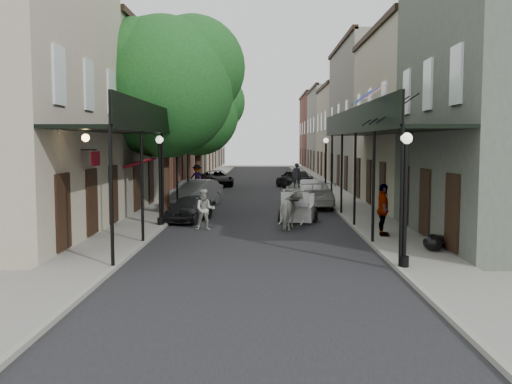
{
  "coord_description": "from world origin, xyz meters",
  "views": [
    {
      "loc": [
        0.2,
        -17.61,
        3.56
      ],
      "look_at": [
        -0.09,
        4.84,
        1.6
      ],
      "focal_mm": 40.0,
      "sensor_mm": 36.0,
      "label": 1
    }
  ],
  "objects_px": {
    "lamppost_right_near": "(405,198)",
    "car_left_mid": "(195,193)",
    "car_right_far": "(294,179)",
    "pedestrian_walking": "(205,210)",
    "carriage": "(299,198)",
    "lamppost_left": "(160,179)",
    "car_left_near": "(189,208)",
    "horse": "(292,210)",
    "pedestrian_sidewalk_left": "(197,178)",
    "pedestrian_sidewalk_right": "(383,210)",
    "car_left_far": "(217,178)",
    "car_right_near": "(307,193)",
    "lamppost_right_far": "(326,167)",
    "tree_far": "(202,111)",
    "tree_near": "(172,81)"
  },
  "relations": [
    {
      "from": "car_left_mid",
      "to": "car_right_near",
      "type": "bearing_deg",
      "value": 14.79
    },
    {
      "from": "carriage",
      "to": "lamppost_right_near",
      "type": "bearing_deg",
      "value": -67.69
    },
    {
      "from": "lamppost_right_far",
      "to": "pedestrian_sidewalk_left",
      "type": "xyz_separation_m",
      "value": [
        -8.64,
        4.97,
        -1.0
      ]
    },
    {
      "from": "horse",
      "to": "car_right_far",
      "type": "xyz_separation_m",
      "value": [
        1.21,
        20.95,
        -0.06
      ]
    },
    {
      "from": "carriage",
      "to": "car_left_mid",
      "type": "distance_m",
      "value": 8.0
    },
    {
      "from": "pedestrian_walking",
      "to": "pedestrian_sidewalk_right",
      "type": "distance_m",
      "value": 7.09
    },
    {
      "from": "pedestrian_sidewalk_left",
      "to": "car_left_far",
      "type": "xyz_separation_m",
      "value": [
        0.94,
        5.71,
        -0.41
      ]
    },
    {
      "from": "pedestrian_sidewalk_right",
      "to": "tree_near",
      "type": "bearing_deg",
      "value": 57.03
    },
    {
      "from": "pedestrian_sidewalk_right",
      "to": "car_right_far",
      "type": "height_order",
      "value": "pedestrian_sidewalk_right"
    },
    {
      "from": "pedestrian_sidewalk_right",
      "to": "horse",
      "type": "bearing_deg",
      "value": 58.5
    },
    {
      "from": "car_left_near",
      "to": "horse",
      "type": "bearing_deg",
      "value": -15.05
    },
    {
      "from": "car_left_near",
      "to": "car_right_far",
      "type": "bearing_deg",
      "value": 84.22
    },
    {
      "from": "tree_near",
      "to": "horse",
      "type": "xyz_separation_m",
      "value": [
        5.59,
        -4.53,
        -5.68
      ]
    },
    {
      "from": "lamppost_left",
      "to": "pedestrian_sidewalk_right",
      "type": "distance_m",
      "value": 9.19
    },
    {
      "from": "pedestrian_sidewalk_left",
      "to": "carriage",
      "type": "bearing_deg",
      "value": 99.19
    },
    {
      "from": "car_right_far",
      "to": "pedestrian_sidewalk_right",
      "type": "bearing_deg",
      "value": 76.04
    },
    {
      "from": "carriage",
      "to": "car_right_far",
      "type": "height_order",
      "value": "carriage"
    },
    {
      "from": "lamppost_right_far",
      "to": "car_left_near",
      "type": "height_order",
      "value": "lamppost_right_far"
    },
    {
      "from": "car_right_far",
      "to": "pedestrian_walking",
      "type": "bearing_deg",
      "value": 58.51
    },
    {
      "from": "lamppost_right_far",
      "to": "car_right_near",
      "type": "distance_m",
      "value": 4.81
    },
    {
      "from": "horse",
      "to": "car_left_mid",
      "type": "height_order",
      "value": "horse"
    },
    {
      "from": "car_left_near",
      "to": "lamppost_right_near",
      "type": "bearing_deg",
      "value": -42.52
    },
    {
      "from": "tree_far",
      "to": "horse",
      "type": "distance_m",
      "value": 20.01
    },
    {
      "from": "tree_near",
      "to": "pedestrian_sidewalk_right",
      "type": "distance_m",
      "value": 12.45
    },
    {
      "from": "pedestrian_sidewalk_left",
      "to": "car_left_near",
      "type": "relative_size",
      "value": 0.52
    },
    {
      "from": "tree_near",
      "to": "pedestrian_walking",
      "type": "relative_size",
      "value": 5.77
    },
    {
      "from": "tree_far",
      "to": "horse",
      "type": "relative_size",
      "value": 4.52
    },
    {
      "from": "car_right_near",
      "to": "lamppost_right_far",
      "type": "bearing_deg",
      "value": -117.14
    },
    {
      "from": "lamppost_left",
      "to": "car_left_far",
      "type": "relative_size",
      "value": 0.81
    },
    {
      "from": "lamppost_left",
      "to": "lamppost_right_far",
      "type": "distance_m",
      "value": 14.53
    },
    {
      "from": "car_right_near",
      "to": "lamppost_right_near",
      "type": "bearing_deg",
      "value": 87.22
    },
    {
      "from": "car_left_near",
      "to": "lamppost_right_far",
      "type": "bearing_deg",
      "value": 65.68
    },
    {
      "from": "tree_far",
      "to": "pedestrian_sidewalk_left",
      "type": "xyz_separation_m",
      "value": [
        -0.29,
        -1.21,
        -4.79
      ]
    },
    {
      "from": "lamppost_right_near",
      "to": "car_left_mid",
      "type": "distance_m",
      "value": 17.8
    },
    {
      "from": "tree_near",
      "to": "car_left_far",
      "type": "xyz_separation_m",
      "value": [
        0.6,
        18.51,
        -5.85
      ]
    },
    {
      "from": "carriage",
      "to": "car_left_far",
      "type": "relative_size",
      "value": 0.59
    },
    {
      "from": "pedestrian_sidewalk_right",
      "to": "car_left_far",
      "type": "xyz_separation_m",
      "value": [
        -8.21,
        25.44,
        -0.45
      ]
    },
    {
      "from": "carriage",
      "to": "car_right_far",
      "type": "bearing_deg",
      "value": 97.09
    },
    {
      "from": "pedestrian_sidewalk_left",
      "to": "car_left_far",
      "type": "height_order",
      "value": "pedestrian_sidewalk_left"
    },
    {
      "from": "tree_far",
      "to": "tree_near",
      "type": "bearing_deg",
      "value": -89.81
    },
    {
      "from": "lamppost_right_far",
      "to": "car_left_mid",
      "type": "distance_m",
      "value": 8.78
    },
    {
      "from": "lamppost_right_far",
      "to": "car_right_far",
      "type": "distance_m",
      "value": 8.82
    },
    {
      "from": "carriage",
      "to": "car_right_near",
      "type": "height_order",
      "value": "carriage"
    },
    {
      "from": "pedestrian_sidewalk_left",
      "to": "pedestrian_walking",
      "type": "bearing_deg",
      "value": 83.71
    },
    {
      "from": "horse",
      "to": "carriage",
      "type": "bearing_deg",
      "value": -90.0
    },
    {
      "from": "lamppost_left",
      "to": "car_left_near",
      "type": "bearing_deg",
      "value": 63.01
    },
    {
      "from": "car_right_far",
      "to": "car_right_near",
      "type": "bearing_deg",
      "value": 71.12
    },
    {
      "from": "lamppost_right_far",
      "to": "pedestrian_sidewalk_right",
      "type": "distance_m",
      "value": 14.8
    },
    {
      "from": "car_right_far",
      "to": "car_left_mid",
      "type": "bearing_deg",
      "value": 44.91
    },
    {
      "from": "tree_near",
      "to": "tree_far",
      "type": "relative_size",
      "value": 1.12
    }
  ]
}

